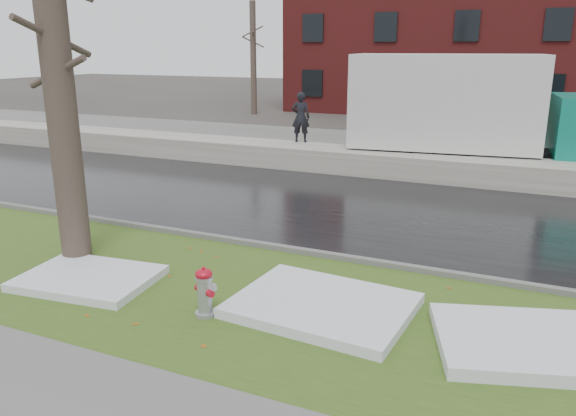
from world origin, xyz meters
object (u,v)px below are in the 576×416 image
at_px(fire_hydrant, 205,290).
at_px(worker, 301,117).
at_px(tree, 58,76).
at_px(box_truck, 483,111).

xyz_separation_m(fire_hydrant, worker, (-3.25, 11.31, 1.15)).
relative_size(tree, worker, 3.93).
xyz_separation_m(tree, worker, (0.18, 10.35, -1.82)).
bearing_deg(box_truck, fire_hydrant, -108.60).
bearing_deg(fire_hydrant, tree, -173.84).
distance_m(tree, worker, 10.51).
xyz_separation_m(fire_hydrant, box_truck, (2.57, 12.27, 1.51)).
relative_size(box_truck, worker, 6.59).
bearing_deg(worker, tree, 74.64).
height_order(tree, worker, tree).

